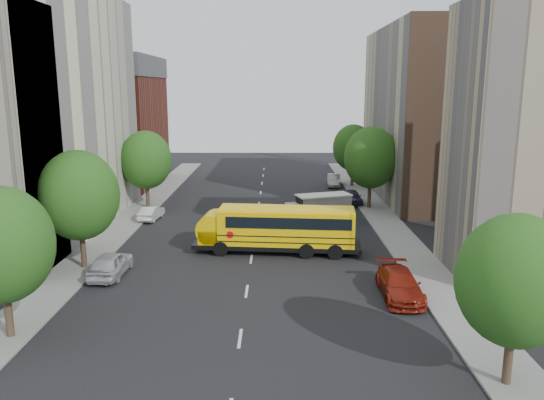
{
  "coord_description": "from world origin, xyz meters",
  "views": [
    {
      "loc": [
        1.68,
        -37.42,
        11.77
      ],
      "look_at": [
        1.43,
        2.0,
        3.39
      ],
      "focal_mm": 35.0,
      "sensor_mm": 36.0,
      "label": 1
    }
  ],
  "objects_px": {
    "school_bus": "(275,227)",
    "parked_car_4": "(352,197)",
    "parked_car_1": "(151,213)",
    "safari_truck": "(319,208)",
    "parked_car_0": "(111,264)",
    "street_tree_2": "(146,160)",
    "parked_car_5": "(334,180)",
    "street_tree_5": "(353,148)",
    "parked_car_3": "(400,284)",
    "street_tree_0": "(1,245)",
    "street_tree_4": "(371,158)",
    "street_tree_1": "(79,195)",
    "street_tree_3": "(516,281)"
  },
  "relations": [
    {
      "from": "street_tree_4",
      "to": "safari_truck",
      "type": "xyz_separation_m",
      "value": [
        -5.48,
        -5.8,
        -3.73
      ]
    },
    {
      "from": "street_tree_1",
      "to": "parked_car_4",
      "type": "relative_size",
      "value": 1.87
    },
    {
      "from": "street_tree_2",
      "to": "parked_car_4",
      "type": "distance_m",
      "value": 21.12
    },
    {
      "from": "parked_car_5",
      "to": "street_tree_4",
      "type": "bearing_deg",
      "value": -74.62
    },
    {
      "from": "street_tree_2",
      "to": "parked_car_3",
      "type": "xyz_separation_m",
      "value": [
        19.8,
        -22.79,
        -4.06
      ]
    },
    {
      "from": "street_tree_5",
      "to": "parked_car_4",
      "type": "distance_m",
      "value": 10.64
    },
    {
      "from": "school_bus",
      "to": "parked_car_4",
      "type": "height_order",
      "value": "school_bus"
    },
    {
      "from": "parked_car_0",
      "to": "school_bus",
      "type": "bearing_deg",
      "value": -152.9
    },
    {
      "from": "school_bus",
      "to": "parked_car_4",
      "type": "distance_m",
      "value": 18.44
    },
    {
      "from": "street_tree_0",
      "to": "street_tree_2",
      "type": "relative_size",
      "value": 0.96
    },
    {
      "from": "street_tree_0",
      "to": "street_tree_3",
      "type": "xyz_separation_m",
      "value": [
        22.0,
        -4.0,
        -0.19
      ]
    },
    {
      "from": "parked_car_4",
      "to": "safari_truck",
      "type": "bearing_deg",
      "value": -122.06
    },
    {
      "from": "parked_car_3",
      "to": "street_tree_0",
      "type": "bearing_deg",
      "value": -164.49
    },
    {
      "from": "parked_car_1",
      "to": "street_tree_2",
      "type": "bearing_deg",
      "value": -67.6
    },
    {
      "from": "street_tree_2",
      "to": "parked_car_0",
      "type": "xyz_separation_m",
      "value": [
        2.2,
        -19.39,
        -4.03
      ]
    },
    {
      "from": "parked_car_1",
      "to": "street_tree_4",
      "type": "bearing_deg",
      "value": -161.42
    },
    {
      "from": "street_tree_3",
      "to": "parked_car_3",
      "type": "bearing_deg",
      "value": 103.44
    },
    {
      "from": "street_tree_2",
      "to": "school_bus",
      "type": "xyz_separation_m",
      "value": [
        12.69,
        -14.38,
        -2.93
      ]
    },
    {
      "from": "parked_car_5",
      "to": "parked_car_0",
      "type": "bearing_deg",
      "value": -113.92
    },
    {
      "from": "street_tree_3",
      "to": "parked_car_5",
      "type": "height_order",
      "value": "street_tree_3"
    },
    {
      "from": "safari_truck",
      "to": "parked_car_4",
      "type": "distance_m",
      "value": 9.04
    },
    {
      "from": "street_tree_2",
      "to": "parked_car_5",
      "type": "bearing_deg",
      "value": 31.69
    },
    {
      "from": "street_tree_5",
      "to": "parked_car_1",
      "type": "height_order",
      "value": "street_tree_5"
    },
    {
      "from": "street_tree_2",
      "to": "street_tree_4",
      "type": "relative_size",
      "value": 0.95
    },
    {
      "from": "school_bus",
      "to": "safari_truck",
      "type": "xyz_separation_m",
      "value": [
        3.84,
        8.58,
        -0.55
      ]
    },
    {
      "from": "parked_car_1",
      "to": "parked_car_3",
      "type": "height_order",
      "value": "parked_car_3"
    },
    {
      "from": "street_tree_5",
      "to": "parked_car_3",
      "type": "distance_m",
      "value": 35.08
    },
    {
      "from": "street_tree_2",
      "to": "parked_car_3",
      "type": "relative_size",
      "value": 1.46
    },
    {
      "from": "school_bus",
      "to": "parked_car_3",
      "type": "bearing_deg",
      "value": -44.91
    },
    {
      "from": "parked_car_0",
      "to": "parked_car_5",
      "type": "relative_size",
      "value": 1.06
    },
    {
      "from": "street_tree_3",
      "to": "street_tree_5",
      "type": "relative_size",
      "value": 0.95
    },
    {
      "from": "street_tree_5",
      "to": "safari_truck",
      "type": "distance_m",
      "value": 18.92
    },
    {
      "from": "street_tree_0",
      "to": "parked_car_0",
      "type": "distance_m",
      "value": 9.68
    },
    {
      "from": "street_tree_1",
      "to": "street_tree_4",
      "type": "distance_m",
      "value": 28.43
    },
    {
      "from": "street_tree_5",
      "to": "parked_car_5",
      "type": "distance_m",
      "value": 4.55
    },
    {
      "from": "street_tree_3",
      "to": "safari_truck",
      "type": "bearing_deg",
      "value": 101.81
    },
    {
      "from": "safari_truck",
      "to": "parked_car_3",
      "type": "relative_size",
      "value": 1.2
    },
    {
      "from": "parked_car_5",
      "to": "parked_car_3",
      "type": "bearing_deg",
      "value": -84.82
    },
    {
      "from": "parked_car_1",
      "to": "parked_car_4",
      "type": "height_order",
      "value": "parked_car_4"
    },
    {
      "from": "street_tree_3",
      "to": "street_tree_5",
      "type": "height_order",
      "value": "street_tree_5"
    },
    {
      "from": "street_tree_2",
      "to": "street_tree_5",
      "type": "bearing_deg",
      "value": 28.61
    },
    {
      "from": "parked_car_0",
      "to": "parked_car_4",
      "type": "height_order",
      "value": "parked_car_0"
    },
    {
      "from": "parked_car_0",
      "to": "parked_car_5",
      "type": "xyz_separation_m",
      "value": [
        17.6,
        31.62,
        -0.07
      ]
    },
    {
      "from": "safari_truck",
      "to": "street_tree_5",
      "type": "bearing_deg",
      "value": 54.5
    },
    {
      "from": "street_tree_2",
      "to": "parked_car_3",
      "type": "height_order",
      "value": "street_tree_2"
    },
    {
      "from": "street_tree_5",
      "to": "parked_car_3",
      "type": "relative_size",
      "value": 1.43
    },
    {
      "from": "school_bus",
      "to": "parked_car_4",
      "type": "xyz_separation_m",
      "value": [
        7.91,
        16.62,
        -1.18
      ]
    },
    {
      "from": "street_tree_1",
      "to": "parked_car_4",
      "type": "height_order",
      "value": "street_tree_1"
    },
    {
      "from": "safari_truck",
      "to": "parked_car_1",
      "type": "height_order",
      "value": "safari_truck"
    },
    {
      "from": "street_tree_1",
      "to": "street_tree_2",
      "type": "height_order",
      "value": "street_tree_1"
    }
  ]
}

